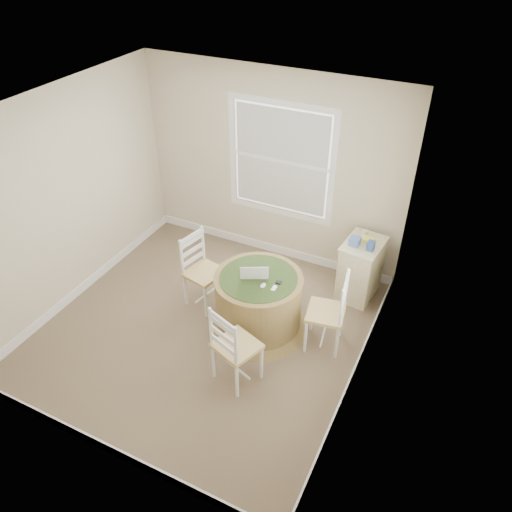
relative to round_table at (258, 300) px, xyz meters
The scene contains 14 objects.
room 0.99m from the round_table, 155.64° to the right, with size 3.64×3.64×2.64m.
round_table is the anchor object (origin of this frame).
chair_left 0.78m from the round_table, behind, with size 0.42×0.40×0.95m, color white, non-canonical shape.
chair_near 0.83m from the round_table, 79.63° to the right, with size 0.42×0.40×0.95m, color white, non-canonical shape.
chair_right 0.80m from the round_table, ahead, with size 0.42×0.40×0.95m, color white, non-canonical shape.
laptop 0.36m from the round_table, 165.50° to the left, with size 0.40×0.39×0.22m.
mouse 0.37m from the round_table, 45.86° to the right, with size 0.06×0.09×0.03m, color white.
phone 0.41m from the round_table, 22.21° to the right, with size 0.04×0.09×0.02m, color #B7BABF.
keys 0.41m from the round_table, ahead, with size 0.06×0.05×0.03m, color black.
corner_chest 1.40m from the round_table, 50.76° to the left, with size 0.49×0.63×0.79m.
tissue_box 1.35m from the round_table, 51.64° to the left, with size 0.12×0.12×0.10m, color #5372BE.
box_yellow 1.50m from the round_table, 50.77° to the left, with size 0.15×0.10×0.06m, color #F1EE55.
box_blue 1.46m from the round_table, 44.41° to the left, with size 0.08×0.08×0.12m, color #305191.
cup_cream 1.55m from the round_table, 55.34° to the left, with size 0.07×0.07×0.09m, color beige.
Camera 1 is at (2.42, -3.60, 4.17)m, focal length 35.00 mm.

